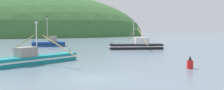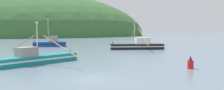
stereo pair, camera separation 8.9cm
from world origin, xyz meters
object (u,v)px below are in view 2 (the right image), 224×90
at_px(fishing_boat_teal, 37,58).
at_px(channel_buoy, 190,63).
at_px(fishing_boat_blue, 50,43).
at_px(fishing_boat_black, 137,45).

distance_m(fishing_boat_teal, channel_buoy, 16.89).
relative_size(fishing_boat_teal, fishing_boat_blue, 1.31).
relative_size(fishing_boat_blue, channel_buoy, 5.94).
height_order(fishing_boat_teal, fishing_boat_black, fishing_boat_black).
bearing_deg(fishing_boat_black, channel_buoy, 90.19).
height_order(fishing_boat_teal, channel_buoy, fishing_boat_teal).
bearing_deg(fishing_boat_teal, channel_buoy, -61.48).
distance_m(fishing_boat_black, channel_buoy, 23.62).
bearing_deg(channel_buoy, fishing_boat_teal, 168.25).
relative_size(fishing_boat_black, channel_buoy, 13.06).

